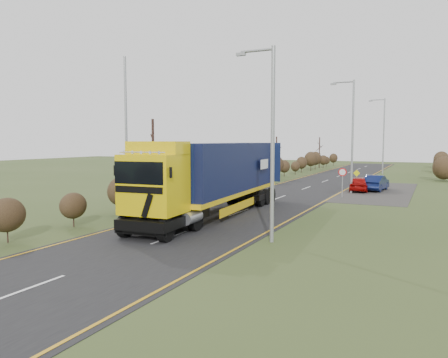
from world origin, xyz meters
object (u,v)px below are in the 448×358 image
car_blue_sedan (376,183)px  speed_sign (342,177)px  streetlight_near (270,136)px  lorry (217,174)px  car_red_hatchback (359,184)px

car_blue_sedan → speed_sign: bearing=79.7°
car_blue_sedan → speed_sign: 6.60m
car_blue_sedan → streetlight_near: 23.81m
streetlight_near → lorry: bearing=135.3°
lorry → streetlight_near: streetlight_near is taller
car_blue_sedan → streetlight_near: (-1.80, -23.39, 4.05)m
car_red_hatchback → streetlight_near: size_ratio=0.45×
car_red_hatchback → speed_sign: size_ratio=1.65×
lorry → streetlight_near: (5.30, -5.25, 2.19)m
car_red_hatchback → car_blue_sedan: bearing=-143.8°
car_red_hatchback → car_blue_sedan: size_ratio=0.91×
car_red_hatchback → lorry: bearing=65.2°
car_red_hatchback → car_blue_sedan: car_blue_sedan is taller
car_blue_sedan → car_red_hatchback: bearing=48.3°
streetlight_near → speed_sign: (-0.05, 17.13, -3.09)m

